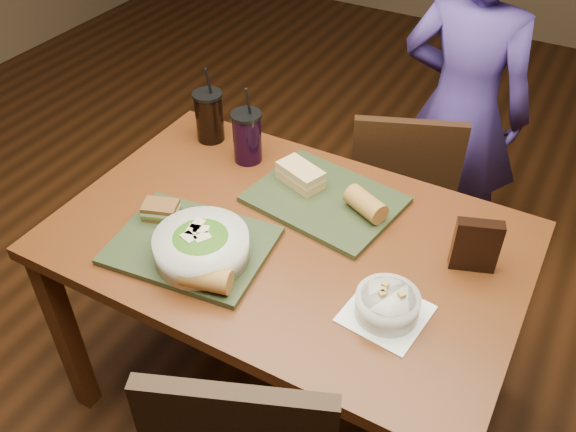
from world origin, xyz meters
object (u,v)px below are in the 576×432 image
(baguette_near, at_px, (206,278))
(dining_table, at_px, (288,258))
(tray_far, at_px, (325,200))
(sandwich_far, at_px, (300,175))
(chair_far, at_px, (407,199))
(diner, at_px, (461,110))
(cup_cola, at_px, (209,116))
(baguette_far, at_px, (366,204))
(chip_bag, at_px, (476,246))
(soup_bowl, at_px, (387,305))
(tray_near, at_px, (192,245))
(salad_bowl, at_px, (201,245))
(cup_berry, at_px, (247,137))
(sandwich_near, at_px, (161,210))

(baguette_near, bearing_deg, dining_table, 75.72)
(tray_far, bearing_deg, sandwich_far, 164.21)
(chair_far, relative_size, diner, 0.61)
(diner, xyz_separation_m, baguette_near, (-0.28, -1.28, 0.10))
(chair_far, height_order, cup_cola, cup_cola)
(baguette_far, relative_size, chip_bag, 0.82)
(dining_table, xyz_separation_m, baguette_near, (-0.07, -0.29, 0.14))
(diner, height_order, soup_bowl, diner)
(baguette_far, bearing_deg, tray_near, -136.03)
(diner, bearing_deg, chair_far, 79.31)
(salad_bowl, bearing_deg, dining_table, 54.50)
(salad_bowl, distance_m, baguette_far, 0.49)
(tray_far, distance_m, salad_bowl, 0.43)
(dining_table, distance_m, cup_berry, 0.43)
(soup_bowl, relative_size, cup_cola, 0.78)
(chair_far, xyz_separation_m, cup_berry, (-0.44, -0.40, 0.36))
(baguette_near, distance_m, cup_berry, 0.60)
(chair_far, bearing_deg, soup_bowl, -75.53)
(dining_table, height_order, chip_bag, chip_bag)
(diner, distance_m, salad_bowl, 1.25)
(tray_far, xyz_separation_m, salad_bowl, (-0.17, -0.39, 0.05))
(tray_far, bearing_deg, baguette_near, -101.67)
(chip_bag, bearing_deg, sandwich_near, 176.76)
(cup_berry, bearing_deg, chip_bag, -10.14)
(tray_far, relative_size, sandwich_far, 2.58)
(sandwich_far, xyz_separation_m, baguette_near, (0.00, -0.50, 0.00))
(tray_near, bearing_deg, baguette_far, 43.97)
(sandwich_far, distance_m, cup_cola, 0.41)
(sandwich_near, bearing_deg, dining_table, 19.67)
(diner, bearing_deg, sandwich_far, 70.37)
(tray_near, relative_size, sandwich_near, 3.67)
(tray_near, height_order, soup_bowl, soup_bowl)
(sandwich_far, height_order, cup_berry, cup_berry)
(dining_table, relative_size, salad_bowl, 5.19)
(diner, height_order, cup_berry, diner)
(sandwich_near, bearing_deg, diner, 63.64)
(dining_table, relative_size, sandwich_near, 11.37)
(diner, distance_m, baguette_far, 0.83)
(dining_table, height_order, baguette_near, baguette_near)
(soup_bowl, bearing_deg, baguette_far, 121.69)
(sandwich_near, height_order, chip_bag, chip_bag)
(baguette_near, bearing_deg, sandwich_near, 148.82)
(tray_near, height_order, cup_berry, cup_berry)
(diner, xyz_separation_m, baguette_far, (-0.05, -0.82, 0.10))
(tray_near, distance_m, cup_cola, 0.56)
(dining_table, bearing_deg, sandwich_near, -160.33)
(baguette_far, bearing_deg, cup_cola, 168.11)
(baguette_near, bearing_deg, tray_far, 78.33)
(dining_table, height_order, diner, diner)
(tray_near, bearing_deg, sandwich_near, 160.13)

